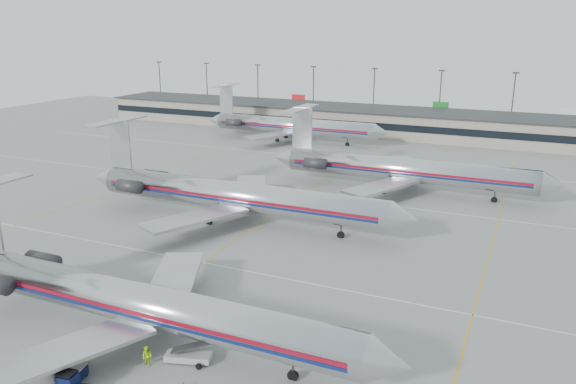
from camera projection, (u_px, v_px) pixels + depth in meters
The scene contains 13 objects.
ground at pixel (148, 299), 55.99m from camera, with size 260.00×260.00×0.00m, color gray.
apron_markings at pixel (202, 262), 64.73m from camera, with size 160.00×0.15×0.02m, color silver.
terminal at pixel (392, 122), 140.77m from camera, with size 162.00×17.00×6.25m.
light_mast_row at pixel (406, 94), 151.49m from camera, with size 163.60×0.40×15.28m.
jet_foreground at pixel (136, 302), 48.08m from camera, with size 45.97×27.07×12.03m.
jet_second_row at pixel (231, 195), 77.54m from camera, with size 50.18×29.55×13.14m.
jet_third_row at pixel (401, 169), 91.68m from camera, with size 47.52×29.23×12.99m.
jet_back_row at pixel (290, 125), 132.54m from camera, with size 46.23×28.44×12.64m.
cart_inner at pixel (65, 363), 44.33m from camera, with size 2.44×2.11×1.16m.
cart_outer at pixel (73, 372), 43.28m from camera, with size 2.10×1.64×1.07m.
belt_loader at pixel (189, 355), 45.36m from camera, with size 4.52×2.38×2.31m.
ramp_worker_near at pixel (85, 353), 45.34m from camera, with size 0.58×0.38×1.60m, color #D1E315.
ramp_worker_far at pixel (147, 356), 44.76m from camera, with size 0.85×0.66×1.74m, color #BEF216.
Camera 1 is at (33.55, -40.44, 26.17)m, focal length 35.00 mm.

